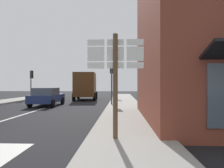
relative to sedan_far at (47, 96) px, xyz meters
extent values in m
plane|color=black|center=(0.43, -0.74, -0.76)|extent=(80.00, 80.00, 0.00)
cube|color=gray|center=(6.29, -2.74, -0.69)|extent=(2.63, 44.00, 0.14)
cube|color=silver|center=(0.43, -4.74, -0.75)|extent=(0.16, 12.00, 0.01)
cube|color=navy|center=(0.00, 0.07, -0.14)|extent=(1.80, 4.22, 0.60)
cube|color=#47515B|center=(0.00, -0.18, 0.43)|extent=(1.57, 2.12, 0.55)
cylinder|color=black|center=(-0.89, 1.41, -0.44)|extent=(0.23, 0.64, 0.64)
cylinder|color=black|center=(0.86, 1.43, -0.44)|extent=(0.23, 0.64, 0.64)
cylinder|color=black|center=(-0.86, -1.29, -0.44)|extent=(0.23, 0.64, 0.64)
cylinder|color=black|center=(0.89, -1.27, -0.44)|extent=(0.23, 0.64, 0.64)
cube|color=#4C2D14|center=(2.03, 6.22, 0.99)|extent=(2.44, 3.84, 2.60)
cube|color=#4C2D14|center=(1.87, 8.71, 0.69)|extent=(2.17, 1.43, 2.00)
cube|color=#47515B|center=(1.86, 8.76, 1.49)|extent=(1.76, 0.21, 0.70)
cylinder|color=black|center=(0.77, 8.59, -0.31)|extent=(0.34, 0.92, 0.90)
cylinder|color=black|center=(2.97, 8.73, -0.31)|extent=(0.34, 0.92, 0.90)
cylinder|color=black|center=(0.99, 5.20, -0.31)|extent=(0.34, 0.92, 0.90)
cylinder|color=black|center=(3.19, 5.34, -0.31)|extent=(0.34, 0.92, 0.90)
cylinder|color=brown|center=(5.85, -10.42, 0.84)|extent=(0.14, 0.14, 3.20)
cube|color=white|center=(5.27, -10.37, 2.20)|extent=(0.50, 0.03, 0.18)
cube|color=black|center=(5.27, -10.36, 2.20)|extent=(0.43, 0.01, 0.13)
cube|color=white|center=(5.27, -10.37, 1.86)|extent=(0.50, 0.03, 0.42)
cube|color=black|center=(5.27, -10.36, 1.86)|extent=(0.43, 0.01, 0.32)
cube|color=white|center=(5.27, -10.37, 1.52)|extent=(0.50, 0.03, 0.18)
cube|color=black|center=(5.27, -10.36, 1.52)|extent=(0.43, 0.01, 0.13)
cube|color=white|center=(5.85, -10.37, 2.20)|extent=(0.50, 0.03, 0.18)
cube|color=black|center=(5.85, -10.36, 2.20)|extent=(0.43, 0.01, 0.13)
cube|color=white|center=(5.85, -10.37, 1.86)|extent=(0.50, 0.03, 0.42)
cube|color=black|center=(5.85, -10.36, 1.86)|extent=(0.43, 0.01, 0.32)
cube|color=white|center=(5.85, -10.37, 1.52)|extent=(0.50, 0.03, 0.18)
cube|color=black|center=(5.85, -10.36, 1.52)|extent=(0.43, 0.01, 0.13)
cube|color=white|center=(6.43, -10.37, 2.20)|extent=(0.50, 0.03, 0.18)
cube|color=black|center=(6.43, -10.36, 2.20)|extent=(0.43, 0.01, 0.13)
cube|color=white|center=(6.43, -10.37, 1.86)|extent=(0.50, 0.03, 0.42)
cube|color=black|center=(6.43, -10.36, 1.86)|extent=(0.43, 0.01, 0.32)
cube|color=white|center=(6.43, -10.37, 1.52)|extent=(0.50, 0.03, 0.18)
cube|color=black|center=(6.43, -10.36, 1.52)|extent=(0.43, 0.01, 0.13)
cylinder|color=#47474C|center=(-4.41, 6.83, 0.93)|extent=(0.12, 0.12, 3.37)
cube|color=black|center=(-4.41, 7.03, 2.16)|extent=(0.30, 0.28, 0.90)
sphere|color=#360303|center=(-4.41, 7.17, 2.43)|extent=(0.18, 0.18, 0.18)
sphere|color=orange|center=(-4.41, 7.17, 2.15)|extent=(0.18, 0.18, 0.18)
sphere|color=black|center=(-4.41, 7.17, 1.87)|extent=(0.18, 0.18, 0.18)
cylinder|color=#47474C|center=(5.27, 0.03, 1.01)|extent=(0.12, 0.12, 3.54)
cube|color=black|center=(5.27, 0.23, 2.33)|extent=(0.30, 0.28, 0.90)
sphere|color=#360303|center=(5.27, 0.37, 2.60)|extent=(0.18, 0.18, 0.18)
sphere|color=orange|center=(5.27, 0.37, 2.32)|extent=(0.18, 0.18, 0.18)
sphere|color=black|center=(5.27, 0.37, 2.04)|extent=(0.18, 0.18, 0.18)
cylinder|color=#47474C|center=(5.27, 7.83, 1.02)|extent=(0.12, 0.12, 3.56)
cube|color=black|center=(5.27, 8.03, 2.35)|extent=(0.30, 0.28, 0.90)
sphere|color=#360303|center=(5.27, 8.17, 2.62)|extent=(0.18, 0.18, 0.18)
sphere|color=orange|center=(5.27, 8.17, 2.34)|extent=(0.18, 0.18, 0.18)
sphere|color=black|center=(5.27, 8.17, 2.06)|extent=(0.18, 0.18, 0.18)
camera|label=1|loc=(6.01, -16.41, 0.94)|focal=32.80mm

